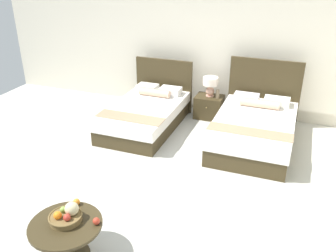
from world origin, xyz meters
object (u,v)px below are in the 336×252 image
object	(u,v)px
table_lamp	(211,84)
vase	(218,94)
loose_apple	(96,221)
bed_near_window	(146,113)
fruit_bowl	(67,215)
coffee_table	(67,233)
nightstand	(209,107)
loose_orange	(76,202)
bed_near_corner	(254,128)

from	to	relation	value
table_lamp	vase	distance (m)	0.25
loose_apple	bed_near_window	bearing A→B (deg)	104.54
fruit_bowl	loose_apple	xyz separation A→B (m)	(0.34, 0.06, -0.03)
bed_near_window	coffee_table	world-z (taller)	bed_near_window
nightstand	coffee_table	distance (m)	4.44
nightstand	loose_orange	xyz separation A→B (m)	(-0.58, -4.07, 0.28)
fruit_bowl	loose_apple	world-z (taller)	fruit_bowl
table_lamp	coffee_table	bearing A→B (deg)	-96.60
bed_near_window	loose_orange	world-z (taller)	bed_near_window
nightstand	fruit_bowl	size ratio (longest dim) A/B	1.52
bed_near_corner	fruit_bowl	xyz separation A→B (m)	(-1.59, -3.48, 0.23)
bed_near_window	bed_near_corner	distance (m)	2.14
bed_near_corner	vase	distance (m)	1.24
nightstand	coffee_table	world-z (taller)	same
bed_near_corner	nightstand	distance (m)	1.38
coffee_table	loose_apple	distance (m)	0.39
table_lamp	vase	world-z (taller)	table_lamp
bed_near_window	loose_apple	world-z (taller)	bed_near_window
table_lamp	loose_orange	distance (m)	4.14
coffee_table	fruit_bowl	size ratio (longest dim) A/B	2.18
fruit_bowl	bed_near_window	bearing A→B (deg)	98.93
bed_near_corner	vase	xyz separation A→B (m)	(-0.89, 0.83, 0.25)
nightstand	table_lamp	bearing A→B (deg)	90.00
vase	nightstand	bearing A→B (deg)	166.88
table_lamp	coffee_table	size ratio (longest dim) A/B	0.50
table_lamp	loose_apple	world-z (taller)	table_lamp
bed_near_window	vase	size ratio (longest dim) A/B	12.20
bed_near_window	loose_apple	xyz separation A→B (m)	(0.89, -3.42, 0.24)
table_lamp	fruit_bowl	size ratio (longest dim) A/B	1.09
nightstand	bed_near_window	bearing A→B (deg)	-141.04
vase	coffee_table	xyz separation A→B (m)	(-0.68, -4.37, -0.22)
vase	loose_orange	xyz separation A→B (m)	(-0.75, -4.03, -0.05)
bed_near_corner	nightstand	world-z (taller)	bed_near_corner
table_lamp	fruit_bowl	world-z (taller)	table_lamp
bed_near_corner	coffee_table	world-z (taller)	bed_near_corner
coffee_table	loose_apple	bearing A→B (deg)	20.16
bed_near_window	nightstand	xyz separation A→B (m)	(1.07, 0.87, -0.04)
coffee_table	loose_orange	world-z (taller)	loose_orange
loose_apple	loose_orange	bearing A→B (deg)	151.35
bed_near_corner	fruit_bowl	world-z (taller)	bed_near_corner
bed_near_corner	table_lamp	xyz separation A→B (m)	(-1.07, 0.89, 0.43)
nightstand	table_lamp	distance (m)	0.50
nightstand	table_lamp	size ratio (longest dim) A/B	1.40
coffee_table	fruit_bowl	bearing A→B (deg)	102.77
coffee_table	fruit_bowl	xyz separation A→B (m)	(-0.01, 0.06, 0.20)
nightstand	loose_apple	bearing A→B (deg)	-92.49
bed_near_window	coffee_table	size ratio (longest dim) A/B	2.64
vase	fruit_bowl	distance (m)	4.37
loose_orange	bed_near_corner	bearing A→B (deg)	62.78
table_lamp	bed_near_corner	bearing A→B (deg)	-39.77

